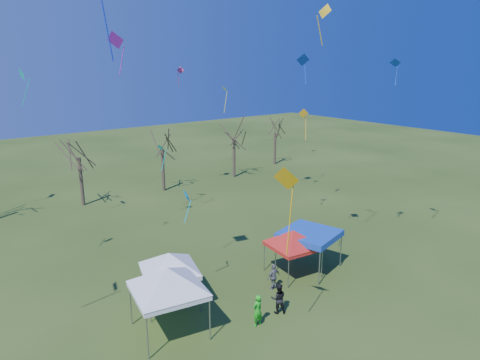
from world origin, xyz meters
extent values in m
plane|color=#284114|center=(0.00, 0.00, 0.00)|extent=(140.00, 140.00, 0.00)
cylinder|color=#3D2D21|center=(-2.37, 24.38, 2.32)|extent=(0.32, 0.32, 4.64)
cylinder|color=#3D2D21|center=(6.03, 24.04, 2.24)|extent=(0.32, 0.32, 4.49)
cylinder|color=#3D2D21|center=(15.36, 24.00, 2.24)|extent=(0.32, 0.32, 4.47)
cylinder|color=#3D2D21|center=(23.72, 26.07, 2.12)|extent=(0.32, 0.32, 4.23)
cylinder|color=gray|center=(-7.34, 0.32, 1.09)|extent=(0.07, 0.07, 2.18)
cylinder|color=gray|center=(-6.81, 3.33, 1.09)|extent=(0.07, 0.07, 2.18)
cylinder|color=gray|center=(-4.33, -0.21, 1.09)|extent=(0.07, 0.07, 2.18)
cylinder|color=gray|center=(-3.80, 2.80, 1.09)|extent=(0.07, 0.07, 2.18)
cube|color=white|center=(-5.57, 1.56, 2.32)|extent=(3.80, 3.80, 0.26)
pyramid|color=white|center=(-5.57, 1.56, 3.54)|extent=(4.56, 4.56, 1.09)
cylinder|color=gray|center=(-5.95, 2.89, 0.96)|extent=(0.06, 0.06, 1.93)
cylinder|color=gray|center=(-5.19, 5.48, 0.96)|extent=(0.06, 0.06, 1.93)
cylinder|color=gray|center=(-3.36, 2.12, 0.96)|extent=(0.06, 0.06, 1.93)
cylinder|color=gray|center=(-2.60, 4.71, 0.96)|extent=(0.06, 0.06, 1.93)
cube|color=white|center=(-4.27, 3.80, 2.04)|extent=(3.60, 3.60, 0.23)
pyramid|color=white|center=(-4.27, 3.80, 3.12)|extent=(3.92, 3.92, 0.96)
cylinder|color=gray|center=(2.16, 1.08, 0.93)|extent=(0.06, 0.06, 1.85)
cylinder|color=gray|center=(2.49, 3.66, 0.93)|extent=(0.06, 0.06, 1.85)
cylinder|color=gray|center=(4.73, 0.75, 0.93)|extent=(0.06, 0.06, 1.85)
cylinder|color=gray|center=(5.06, 3.33, 0.93)|extent=(0.06, 0.06, 1.85)
cube|color=red|center=(3.61, 2.20, 1.96)|extent=(3.11, 3.11, 0.22)
pyramid|color=red|center=(3.61, 2.20, 3.00)|extent=(3.90, 3.90, 0.93)
cylinder|color=gray|center=(3.86, 0.20, 1.11)|extent=(0.07, 0.07, 2.21)
cylinder|color=gray|center=(3.05, 3.19, 1.11)|extent=(0.07, 0.07, 2.21)
cylinder|color=gray|center=(6.85, 1.01, 1.11)|extent=(0.07, 0.07, 2.21)
cylinder|color=gray|center=(6.04, 4.00, 1.11)|extent=(0.07, 0.07, 2.21)
cube|color=#113FB0|center=(4.95, 2.10, 2.35)|extent=(4.08, 4.08, 0.27)
cube|color=#113FB0|center=(4.95, 2.10, 2.55)|extent=(4.08, 4.08, 0.13)
imported|color=green|center=(-1.73, -0.69, 0.86)|extent=(0.67, 0.49, 1.72)
imported|color=black|center=(-0.09, -0.49, 0.85)|extent=(1.04, 0.99, 1.69)
imported|color=slate|center=(1.41, 1.56, 0.79)|extent=(0.93, 0.39, 1.58)
cone|color=blue|center=(10.47, 0.61, 13.11)|extent=(0.72, 0.82, 0.56)
cube|color=blue|center=(10.53, 0.48, 12.31)|extent=(0.31, 0.18, 1.25)
cone|color=#0BB39F|center=(2.72, 17.86, 6.00)|extent=(0.58, 0.76, 0.59)
cube|color=#0BB39F|center=(2.82, 17.53, 4.90)|extent=(0.72, 0.25, 1.88)
cone|color=gold|center=(5.06, 1.83, 15.88)|extent=(0.49, 0.94, 0.87)
cube|color=gold|center=(5.05, 2.12, 14.84)|extent=(0.62, 0.06, 1.62)
cone|color=#ECA40C|center=(-1.86, -2.65, 8.31)|extent=(1.00, 1.37, 1.17)
cube|color=#ECA40C|center=(-1.78, -2.86, 6.42)|extent=(0.47, 0.21, 3.15)
cone|color=#DC3161|center=(7.32, 21.91, 12.43)|extent=(0.73, 0.60, 0.70)
cube|color=#DC3161|center=(7.12, 22.04, 11.55)|extent=(0.31, 0.45, 1.42)
cone|color=purple|center=(-1.44, 15.93, 14.72)|extent=(1.45, 1.64, 1.31)
cube|color=purple|center=(-1.21, 15.59, 13.30)|extent=(0.74, 0.50, 2.13)
cone|color=#0DC0CA|center=(-2.78, 4.19, 6.00)|extent=(0.84, 0.95, 0.79)
cube|color=#0DC0CA|center=(-2.89, 4.02, 5.13)|extent=(0.39, 0.28, 1.33)
cone|color=#FBF41A|center=(12.79, 22.15, 10.47)|extent=(0.96, 1.12, 0.78)
cube|color=#FBF41A|center=(12.72, 21.98, 9.09)|extent=(0.40, 0.18, 2.30)
cone|color=#0CC1A3|center=(-7.30, 19.12, 12.31)|extent=(0.43, 1.08, 1.04)
cube|color=#0CC1A3|center=(-7.28, 18.76, 11.08)|extent=(0.77, 0.08, 1.95)
cone|color=yellow|center=(10.80, 8.67, 9.21)|extent=(0.85, 0.75, 0.81)
cube|color=yellow|center=(10.98, 8.53, 8.02)|extent=(0.34, 0.42, 1.96)
cone|color=#123FC2|center=(1.31, -0.28, 13.22)|extent=(0.77, 0.64, 0.60)
cube|color=#123FC2|center=(1.43, -0.34, 12.55)|extent=(0.18, 0.30, 1.02)
cube|color=#1630EE|center=(-6.69, 3.99, 14.64)|extent=(0.54, 0.35, 3.02)
camera|label=1|loc=(-14.24, -15.40, 13.02)|focal=32.00mm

